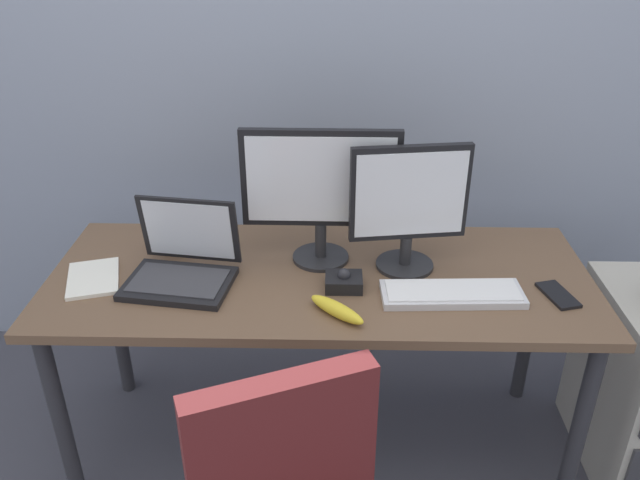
% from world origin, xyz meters
% --- Properties ---
extents(ground_plane, '(8.00, 8.00, 0.00)m').
position_xyz_m(ground_plane, '(0.00, 0.00, 0.00)').
color(ground_plane, '#44444E').
extents(back_wall, '(6.00, 0.10, 2.80)m').
position_xyz_m(back_wall, '(0.00, 0.68, 1.40)').
color(back_wall, '#8E98AC').
rests_on(back_wall, ground).
extents(desk, '(1.67, 0.66, 0.71)m').
position_xyz_m(desk, '(0.00, 0.00, 0.63)').
color(desk, brown).
rests_on(desk, ground).
extents(monitor_main, '(0.48, 0.18, 0.43)m').
position_xyz_m(monitor_main, '(-0.00, 0.09, 0.96)').
color(monitor_main, '#262628').
rests_on(monitor_main, desk).
extents(monitor_side, '(0.36, 0.18, 0.40)m').
position_xyz_m(monitor_side, '(0.27, 0.05, 0.93)').
color(monitor_side, '#262628').
rests_on(monitor_side, desk).
extents(keyboard, '(0.42, 0.15, 0.03)m').
position_xyz_m(keyboard, '(0.39, -0.12, 0.72)').
color(keyboard, silver).
rests_on(keyboard, desk).
extents(laptop, '(0.34, 0.30, 0.24)m').
position_xyz_m(laptop, '(-0.41, -0.04, 0.76)').
color(laptop, black).
rests_on(laptop, desk).
extents(trackball_mouse, '(0.11, 0.09, 0.07)m').
position_xyz_m(trackball_mouse, '(0.07, -0.08, 0.73)').
color(trackball_mouse, black).
rests_on(trackball_mouse, desk).
extents(coffee_mug, '(0.09, 0.08, 0.11)m').
position_xyz_m(coffee_mug, '(-0.48, 0.14, 0.76)').
color(coffee_mug, silver).
rests_on(coffee_mug, desk).
extents(paper_notepad, '(0.20, 0.24, 0.01)m').
position_xyz_m(paper_notepad, '(-0.69, -0.05, 0.72)').
color(paper_notepad, white).
rests_on(paper_notepad, desk).
extents(cell_phone, '(0.10, 0.15, 0.01)m').
position_xyz_m(cell_phone, '(0.70, -0.11, 0.71)').
color(cell_phone, black).
rests_on(cell_phone, desk).
extents(banana, '(0.17, 0.16, 0.04)m').
position_xyz_m(banana, '(0.05, -0.22, 0.73)').
color(banana, yellow).
rests_on(banana, desk).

